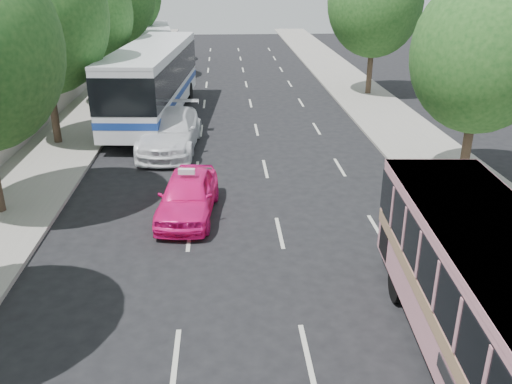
{
  "coord_description": "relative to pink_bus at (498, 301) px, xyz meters",
  "views": [
    {
      "loc": [
        -0.73,
        -11.55,
        7.93
      ],
      "look_at": [
        0.21,
        3.63,
        1.6
      ],
      "focal_mm": 38.0,
      "sensor_mm": 36.0,
      "label": 1
    }
  ],
  "objects": [
    {
      "name": "sidewalk_right",
      "position": [
        4.0,
        22.99,
        -1.9
      ],
      "size": [
        4.0,
        90.0,
        0.12
      ],
      "primitive_type": "cube",
      "color": "#9E998E",
      "rests_on": "ground"
    },
    {
      "name": "sidewalk_left",
      "position": [
        -13.0,
        22.99,
        -1.88
      ],
      "size": [
        4.0,
        90.0,
        0.15
      ],
      "primitive_type": "cube",
      "color": "#9E998E",
      "rests_on": "ground"
    },
    {
      "name": "pink_bus",
      "position": [
        0.0,
        0.0,
        0.0
      ],
      "size": [
        3.18,
        10.02,
        3.15
      ],
      "rotation": [
        0.0,
        0.0,
        -0.07
      ],
      "color": "pink",
      "rests_on": "ground"
    },
    {
      "name": "tree_left_d",
      "position": [
        -13.02,
        24.93,
        3.67
      ],
      "size": [
        5.52,
        5.52,
        8.6
      ],
      "color": "#38281E",
      "rests_on": "ground"
    },
    {
      "name": "tree_left_c",
      "position": [
        -13.12,
        16.93,
        4.17
      ],
      "size": [
        6.0,
        6.0,
        9.35
      ],
      "color": "#38281E",
      "rests_on": "ground"
    },
    {
      "name": "tour_coach_front",
      "position": [
        -9.0,
        21.41,
        0.47
      ],
      "size": [
        4.0,
        13.69,
        4.04
      ],
      "rotation": [
        0.0,
        0.0,
        -0.08
      ],
      "color": "white",
      "rests_on": "ground"
    },
    {
      "name": "tour_coach_rear",
      "position": [
        -10.8,
        39.57,
        0.0
      ],
      "size": [
        3.7,
        11.1,
        3.26
      ],
      "rotation": [
        0.0,
        0.0,
        0.13
      ],
      "color": "white",
      "rests_on": "ground"
    },
    {
      "name": "low_wall",
      "position": [
        -14.8,
        22.99,
        -1.06
      ],
      "size": [
        0.3,
        90.0,
        1.5
      ],
      "primitive_type": "cube",
      "color": "#9E998E",
      "rests_on": "sidewalk_left"
    },
    {
      "name": "tree_right_near",
      "position": [
        4.28,
        10.93,
        3.24
      ],
      "size": [
        5.1,
        5.1,
        7.95
      ],
      "color": "#38281E",
      "rests_on": "ground"
    },
    {
      "name": "pink_taxi",
      "position": [
        -6.5,
        8.5,
        -1.19
      ],
      "size": [
        2.23,
        4.64,
        1.53
      ],
      "primitive_type": "imported",
      "rotation": [
        0.0,
        0.0,
        -0.1
      ],
      "color": "#FF1685",
      "rests_on": "ground"
    },
    {
      "name": "ground",
      "position": [
        -4.5,
        2.99,
        -1.96
      ],
      "size": [
        120.0,
        120.0,
        0.0
      ],
      "primitive_type": "plane",
      "color": "black",
      "rests_on": "ground"
    },
    {
      "name": "taxi_roof_sign",
      "position": [
        -6.5,
        8.5,
        -0.34
      ],
      "size": [
        0.56,
        0.23,
        0.18
      ],
      "primitive_type": "cube",
      "rotation": [
        0.0,
        0.0,
        -0.1
      ],
      "color": "silver",
      "rests_on": "pink_taxi"
    },
    {
      "name": "white_pickup",
      "position": [
        -7.7,
        15.92,
        -1.07
      ],
      "size": [
        2.89,
        6.28,
        1.78
      ],
      "primitive_type": "imported",
      "rotation": [
        0.0,
        0.0,
        -0.07
      ],
      "color": "white",
      "rests_on": "ground"
    }
  ]
}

